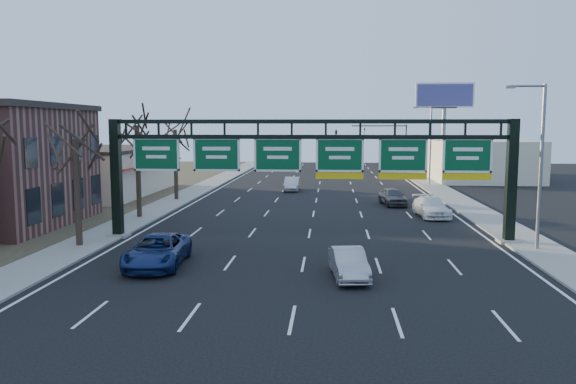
# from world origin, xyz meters

# --- Properties ---
(ground) EXTENTS (160.00, 160.00, 0.00)m
(ground) POSITION_xyz_m (0.00, 0.00, 0.00)
(ground) COLOR black
(ground) RESTS_ON ground
(sidewalk_left) EXTENTS (3.00, 120.00, 0.12)m
(sidewalk_left) POSITION_xyz_m (-12.80, 20.00, 0.06)
(sidewalk_left) COLOR gray
(sidewalk_left) RESTS_ON ground
(sidewalk_right) EXTENTS (3.00, 120.00, 0.12)m
(sidewalk_right) POSITION_xyz_m (12.80, 20.00, 0.06)
(sidewalk_right) COLOR gray
(sidewalk_right) RESTS_ON ground
(dirt_strip_left) EXTENTS (21.00, 120.00, 0.06)m
(dirt_strip_left) POSITION_xyz_m (-25.00, 20.00, 0.03)
(dirt_strip_left) COLOR #473D2B
(dirt_strip_left) RESTS_ON ground
(lane_markings) EXTENTS (21.60, 120.00, 0.01)m
(lane_markings) POSITION_xyz_m (0.00, 20.00, 0.01)
(lane_markings) COLOR white
(lane_markings) RESTS_ON ground
(sign_gantry) EXTENTS (24.60, 1.20, 7.20)m
(sign_gantry) POSITION_xyz_m (0.16, 8.00, 4.63)
(sign_gantry) COLOR black
(sign_gantry) RESTS_ON ground
(cream_strip) EXTENTS (10.90, 18.40, 4.70)m
(cream_strip) POSITION_xyz_m (-21.48, 29.00, 2.36)
(cream_strip) COLOR #BEB99E
(cream_strip) RESTS_ON ground
(building_right_distant) EXTENTS (12.00, 20.00, 5.00)m
(building_right_distant) POSITION_xyz_m (20.00, 50.00, 2.50)
(building_right_distant) COLOR #BEB99E
(building_right_distant) RESTS_ON ground
(tree_gantry) EXTENTS (3.60, 3.60, 8.48)m
(tree_gantry) POSITION_xyz_m (-12.80, 5.00, 7.11)
(tree_gantry) COLOR #30241B
(tree_gantry) RESTS_ON sidewalk_left
(tree_mid) EXTENTS (3.60, 3.60, 9.24)m
(tree_mid) POSITION_xyz_m (-12.80, 15.00, 7.85)
(tree_mid) COLOR #30241B
(tree_mid) RESTS_ON sidewalk_left
(tree_far) EXTENTS (3.60, 3.60, 8.86)m
(tree_far) POSITION_xyz_m (-12.80, 25.00, 7.48)
(tree_far) COLOR #30241B
(tree_far) RESTS_ON sidewalk_left
(streetlight_near) EXTENTS (2.15, 0.22, 9.00)m
(streetlight_near) POSITION_xyz_m (12.47, 6.00, 5.08)
(streetlight_near) COLOR slate
(streetlight_near) RESTS_ON sidewalk_right
(streetlight_far) EXTENTS (2.15, 0.22, 9.00)m
(streetlight_far) POSITION_xyz_m (12.47, 40.00, 5.08)
(streetlight_far) COLOR slate
(streetlight_far) RESTS_ON sidewalk_right
(billboard_right) EXTENTS (7.00, 0.50, 12.00)m
(billboard_right) POSITION_xyz_m (15.00, 44.98, 9.06)
(billboard_right) COLOR slate
(billboard_right) RESTS_ON ground
(traffic_signal_mast) EXTENTS (10.16, 0.54, 7.00)m
(traffic_signal_mast) POSITION_xyz_m (5.69, 55.00, 5.50)
(traffic_signal_mast) COLOR black
(traffic_signal_mast) RESTS_ON ground
(car_blue_suv) EXTENTS (2.85, 5.60, 1.51)m
(car_blue_suv) POSITION_xyz_m (-7.06, 1.08, 0.76)
(car_blue_suv) COLOR navy
(car_blue_suv) RESTS_ON ground
(car_silver_sedan) EXTENTS (1.89, 4.15, 1.32)m
(car_silver_sedan) POSITION_xyz_m (2.15, -0.36, 0.66)
(car_silver_sedan) COLOR #9D9DA1
(car_silver_sedan) RESTS_ON ground
(car_white_wagon) EXTENTS (2.52, 5.20, 1.46)m
(car_white_wagon) POSITION_xyz_m (8.87, 17.36, 0.73)
(car_white_wagon) COLOR white
(car_white_wagon) RESTS_ON ground
(car_grey_far) EXTENTS (2.38, 4.64, 1.51)m
(car_grey_far) POSITION_xyz_m (6.65, 23.37, 0.75)
(car_grey_far) COLOR #46484B
(car_grey_far) RESTS_ON ground
(car_silver_distant) EXTENTS (1.50, 4.27, 1.41)m
(car_silver_distant) POSITION_xyz_m (-2.76, 33.60, 0.70)
(car_silver_distant) COLOR #B8B7BC
(car_silver_distant) RESTS_ON ground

